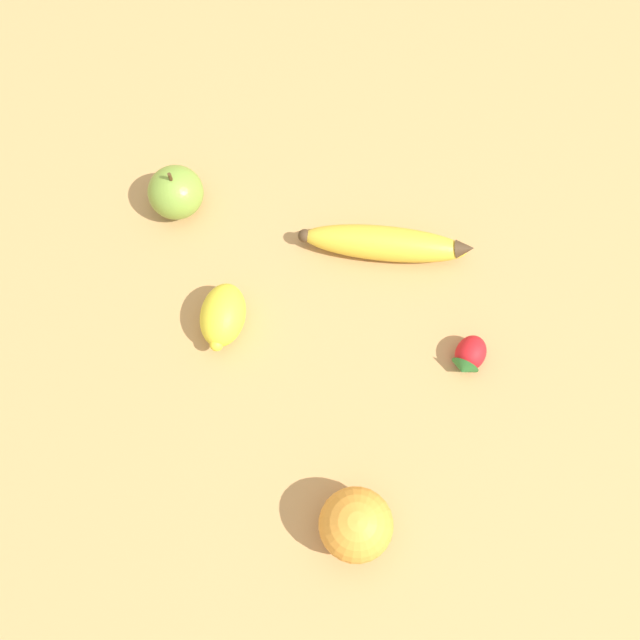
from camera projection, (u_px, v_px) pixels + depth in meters
ground_plane at (359, 347)px, 0.91m from camera, size 3.00×3.00×0.00m
banana at (386, 244)px, 0.93m from camera, size 0.09×0.22×0.04m
orange at (356, 525)px, 0.80m from camera, size 0.08×0.08×0.08m
strawberry at (469, 356)px, 0.89m from camera, size 0.06×0.06×0.04m
apple at (176, 192)px, 0.94m from camera, size 0.07×0.07×0.08m
lemon at (223, 316)px, 0.89m from camera, size 0.09×0.07×0.05m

